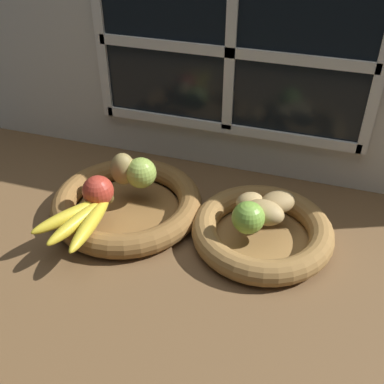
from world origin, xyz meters
TOP-DOWN VIEW (x-y plane):
  - ground_plane at (0.00, 0.00)cm, footprint 140.00×90.00cm
  - back_wall at (0.00, 29.77)cm, footprint 140.00×4.60cm
  - fruit_bowl_left at (-16.54, 2.89)cm, footprint 33.99×33.99cm
  - fruit_bowl_right at (14.44, 2.89)cm, footprint 29.79×29.79cm
  - apple_red_front at (-20.49, -2.07)cm, footprint 6.73×6.73cm
  - apple_green_back at (-14.41, 6.99)cm, footprint 7.00×7.00cm
  - pear_brown at (-18.62, 6.60)cm, footprint 7.62×7.55cm
  - banana_bunch_front at (-20.73, -9.42)cm, footprint 12.73×19.04cm
  - potato_large at (14.44, 2.89)cm, footprint 9.25×7.21cm
  - potato_back at (16.43, 7.27)cm, footprint 9.81×9.77cm
  - potato_oblong at (10.85, 5.68)cm, footprint 7.51×7.11cm
  - lime_near at (11.86, -0.97)cm, footprint 6.62×6.62cm

SIDE VIEW (x-z plane):
  - ground_plane at x=0.00cm, z-range -3.00..0.00cm
  - fruit_bowl_left at x=-16.54cm, z-range -0.18..5.09cm
  - fruit_bowl_right at x=14.44cm, z-range -0.17..5.10cm
  - banana_bunch_front at x=-20.73cm, z-range 5.27..8.16cm
  - potato_oblong at x=10.85cm, z-range 5.27..9.46cm
  - potato_back at x=16.43cm, z-range 5.27..9.65cm
  - potato_large at x=14.44cm, z-range 5.27..10.02cm
  - lime_near at x=11.86cm, z-range 5.27..11.89cm
  - apple_red_front at x=-20.49cm, z-range 5.27..12.00cm
  - apple_green_back at x=-14.41cm, z-range 5.27..12.27cm
  - pear_brown at x=-18.62cm, z-range 5.27..13.10cm
  - back_wall at x=0.00cm, z-range 0.38..55.38cm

